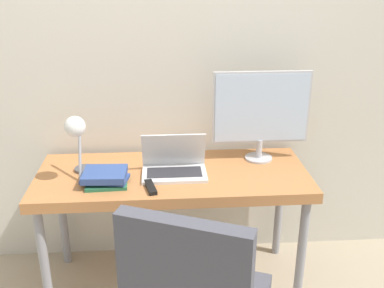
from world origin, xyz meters
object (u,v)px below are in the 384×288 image
at_px(desk_lamp, 76,133).
at_px(book_stack, 105,177).
at_px(laptop, 174,166).
at_px(monitor, 261,111).

distance_m(desk_lamp, book_stack, 0.27).
bearing_deg(laptop, book_stack, -165.35).
relative_size(monitor, desk_lamp, 1.53).
relative_size(laptop, book_stack, 1.34).
xyz_separation_m(monitor, book_stack, (-0.88, -0.26, -0.26)).
bearing_deg(monitor, laptop, -161.81).
relative_size(laptop, monitor, 0.63).
bearing_deg(monitor, desk_lamp, -168.40).
xyz_separation_m(laptop, monitor, (0.51, 0.17, 0.25)).
bearing_deg(desk_lamp, book_stack, -21.79).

